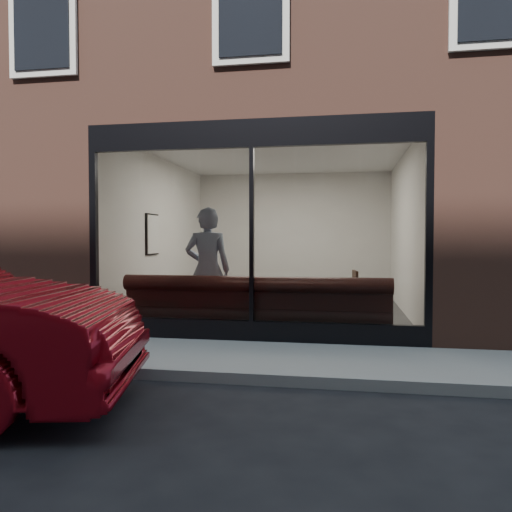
% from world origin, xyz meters
% --- Properties ---
extents(ground, '(120.00, 120.00, 0.00)m').
position_xyz_m(ground, '(0.00, 0.00, 0.00)').
color(ground, black).
rests_on(ground, ground).
extents(sidewalk_near, '(40.00, 2.00, 0.01)m').
position_xyz_m(sidewalk_near, '(0.00, 1.00, 0.01)').
color(sidewalk_near, gray).
rests_on(sidewalk_near, ground).
extents(kerb_near, '(40.00, 0.10, 0.12)m').
position_xyz_m(kerb_near, '(0.00, -0.05, 0.06)').
color(kerb_near, gray).
rests_on(kerb_near, ground).
extents(host_building_pier_left, '(2.50, 12.00, 3.20)m').
position_xyz_m(host_building_pier_left, '(-3.75, 8.00, 1.60)').
color(host_building_pier_left, brown).
rests_on(host_building_pier_left, ground).
extents(host_building_pier_right, '(2.50, 12.00, 3.20)m').
position_xyz_m(host_building_pier_right, '(3.75, 8.00, 1.60)').
color(host_building_pier_right, brown).
rests_on(host_building_pier_right, ground).
extents(host_building_backfill, '(5.00, 6.00, 3.20)m').
position_xyz_m(host_building_backfill, '(0.00, 11.00, 1.60)').
color(host_building_backfill, brown).
rests_on(host_building_backfill, ground).
extents(cafe_floor, '(6.00, 6.00, 0.00)m').
position_xyz_m(cafe_floor, '(0.00, 5.00, 0.02)').
color(cafe_floor, '#2D2D30').
rests_on(cafe_floor, ground).
extents(cafe_ceiling, '(6.00, 6.00, 0.00)m').
position_xyz_m(cafe_ceiling, '(0.00, 5.00, 3.19)').
color(cafe_ceiling, white).
rests_on(cafe_ceiling, host_building_upper).
extents(cafe_wall_back, '(5.00, 0.00, 5.00)m').
position_xyz_m(cafe_wall_back, '(0.00, 7.99, 1.60)').
color(cafe_wall_back, silver).
rests_on(cafe_wall_back, ground).
extents(cafe_wall_left, '(0.00, 6.00, 6.00)m').
position_xyz_m(cafe_wall_left, '(-2.49, 5.00, 1.60)').
color(cafe_wall_left, silver).
rests_on(cafe_wall_left, ground).
extents(cafe_wall_right, '(0.00, 6.00, 6.00)m').
position_xyz_m(cafe_wall_right, '(2.49, 5.00, 1.60)').
color(cafe_wall_right, silver).
rests_on(cafe_wall_right, ground).
extents(storefront_kick, '(5.00, 0.10, 0.30)m').
position_xyz_m(storefront_kick, '(0.00, 2.05, 0.15)').
color(storefront_kick, black).
rests_on(storefront_kick, ground).
extents(storefront_header, '(5.00, 0.10, 0.40)m').
position_xyz_m(storefront_header, '(0.00, 2.05, 3.00)').
color(storefront_header, black).
rests_on(storefront_header, host_building_upper).
extents(storefront_mullion, '(0.06, 0.10, 2.50)m').
position_xyz_m(storefront_mullion, '(0.00, 2.05, 1.55)').
color(storefront_mullion, black).
rests_on(storefront_mullion, storefront_kick).
extents(storefront_glass, '(4.80, 0.00, 4.80)m').
position_xyz_m(storefront_glass, '(0.00, 2.02, 1.55)').
color(storefront_glass, white).
rests_on(storefront_glass, storefront_kick).
extents(banquette, '(4.00, 0.55, 0.45)m').
position_xyz_m(banquette, '(0.00, 2.45, 0.23)').
color(banquette, '#3E1616').
rests_on(banquette, cafe_floor).
extents(person, '(0.78, 0.56, 1.99)m').
position_xyz_m(person, '(-0.84, 2.70, 0.99)').
color(person, '#8D9EB8').
rests_on(person, cafe_floor).
extents(cafe_table_left, '(0.66, 0.66, 0.04)m').
position_xyz_m(cafe_table_left, '(-1.88, 3.05, 0.74)').
color(cafe_table_left, '#321F13').
rests_on(cafe_table_left, cafe_floor).
extents(cafe_table_right, '(0.75, 0.75, 0.04)m').
position_xyz_m(cafe_table_right, '(1.51, 3.31, 0.74)').
color(cafe_table_right, '#321F13').
rests_on(cafe_table_right, cafe_floor).
extents(cafe_chair_right, '(0.50, 0.50, 0.04)m').
position_xyz_m(cafe_chair_right, '(1.32, 3.58, 0.24)').
color(cafe_chair_right, '#321F13').
rests_on(cafe_chair_right, cafe_floor).
extents(wall_poster, '(0.02, 0.57, 0.76)m').
position_xyz_m(wall_poster, '(-2.45, 4.45, 1.58)').
color(wall_poster, white).
rests_on(wall_poster, cafe_wall_left).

